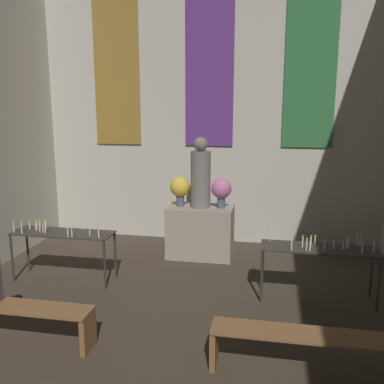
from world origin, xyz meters
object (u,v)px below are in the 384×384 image
at_px(flower_vase_right, 221,190).
at_px(pew_back_left, 5,314).
at_px(candle_rack_right, 319,253).
at_px(statue, 201,176).
at_px(pew_back_right, 315,345).
at_px(candle_rack_left, 62,237).
at_px(flower_vase_left, 180,188).
at_px(altar, 200,232).

relative_size(flower_vase_right, pew_back_left, 0.25).
bearing_deg(pew_back_left, candle_rack_right, 26.09).
distance_m(statue, pew_back_right, 3.84).
bearing_deg(candle_rack_left, pew_back_left, -83.98).
bearing_deg(flower_vase_left, candle_rack_left, -136.54).
distance_m(altar, candle_rack_right, 2.42).
distance_m(candle_rack_right, pew_back_right, 1.83).
relative_size(flower_vase_right, candle_rack_left, 0.34).
height_order(statue, candle_rack_left, statue).
bearing_deg(pew_back_left, statue, 61.97).
height_order(flower_vase_left, candle_rack_right, flower_vase_left).
distance_m(candle_rack_left, candle_rack_right, 3.83).
bearing_deg(statue, flower_vase_left, 180.00).
bearing_deg(statue, altar, 0.00).
bearing_deg(candle_rack_left, candle_rack_right, 0.05).
bearing_deg(statue, flower_vase_right, 0.00).
distance_m(flower_vase_left, candle_rack_left, 2.20).
xyz_separation_m(flower_vase_right, candle_rack_left, (-2.28, -1.46, -0.55)).
relative_size(statue, candle_rack_right, 0.79).
xyz_separation_m(flower_vase_left, pew_back_left, (-1.36, -3.24, -0.91)).
bearing_deg(candle_rack_left, statue, 37.39).
bearing_deg(statue, pew_back_left, -118.03).
relative_size(candle_rack_right, pew_back_right, 0.75).
distance_m(statue, candle_rack_left, 2.53).
distance_m(flower_vase_right, candle_rack_left, 2.77).
xyz_separation_m(flower_vase_right, candle_rack_right, (1.54, -1.46, -0.55)).
bearing_deg(altar, statue, 0.00).
bearing_deg(candle_rack_right, pew_back_left, -153.91).
height_order(statue, candle_rack_right, statue).
distance_m(flower_vase_left, pew_back_right, 3.96).
distance_m(flower_vase_right, candle_rack_right, 2.19).
distance_m(candle_rack_left, pew_back_left, 1.82).
height_order(altar, pew_back_left, altar).
xyz_separation_m(flower_vase_left, candle_rack_left, (-1.54, -1.46, -0.55)).
distance_m(statue, flower_vase_right, 0.44).
xyz_separation_m(statue, pew_back_left, (-1.73, -3.24, -1.14)).
bearing_deg(candle_rack_right, statue, 142.67).
height_order(flower_vase_left, candle_rack_left, flower_vase_left).
xyz_separation_m(candle_rack_right, pew_back_left, (-3.64, -1.78, -0.36)).
bearing_deg(candle_rack_left, altar, 37.39).
distance_m(flower_vase_left, flower_vase_right, 0.74).
bearing_deg(altar, candle_rack_right, -37.33).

